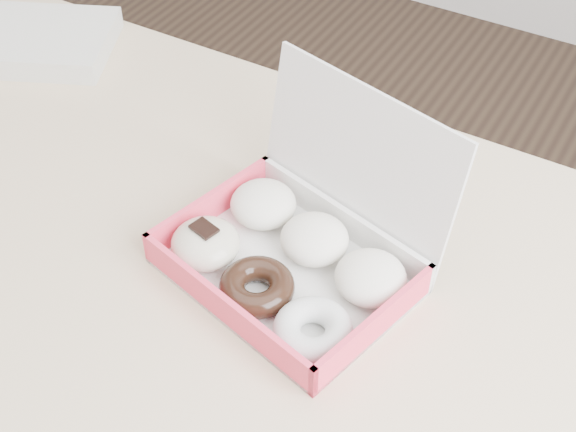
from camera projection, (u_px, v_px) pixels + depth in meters
The scene contains 3 objects.
table at pixel (161, 286), 1.04m from camera, with size 1.20×0.80×0.75m.
donut_box at pixel (295, 249), 0.94m from camera, with size 0.33×0.30×0.20m.
newspapers at pixel (41, 41), 1.29m from camera, with size 0.22×0.18×0.04m, color white.
Camera 1 is at (0.49, -0.51, 1.46)m, focal length 50.00 mm.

